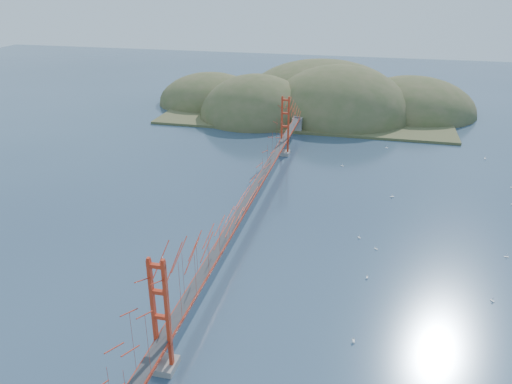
# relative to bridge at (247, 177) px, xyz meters

# --- Properties ---
(ground) EXTENTS (320.00, 320.00, 0.00)m
(ground) POSITION_rel_bridge_xyz_m (0.00, -0.18, -7.01)
(ground) COLOR #2C4158
(ground) RESTS_ON ground
(bridge) EXTENTS (2.20, 94.40, 12.00)m
(bridge) POSITION_rel_bridge_xyz_m (0.00, 0.00, 0.00)
(bridge) COLOR gray
(bridge) RESTS_ON ground
(far_headlands) EXTENTS (84.00, 58.00, 25.00)m
(far_headlands) POSITION_rel_bridge_xyz_m (2.21, 68.33, -7.01)
(far_headlands) COLOR brown
(far_headlands) RESTS_ON ground
(sailboat_16) EXTENTS (0.56, 0.56, 0.59)m
(sailboat_16) POSITION_rel_bridge_xyz_m (16.09, -1.20, -6.87)
(sailboat_16) COLOR white
(sailboat_16) RESTS_ON ground
(sailboat_17) EXTENTS (0.52, 0.51, 0.58)m
(sailboat_17) POSITION_rel_bridge_xyz_m (40.29, 22.34, -6.87)
(sailboat_17) COLOR white
(sailboat_17) RESTS_ON ground
(sailboat_12) EXTENTS (0.56, 0.56, 0.62)m
(sailboat_12) POSITION_rel_bridge_xyz_m (11.72, 25.94, -6.87)
(sailboat_12) COLOR white
(sailboat_12) RESTS_ON ground
(sailboat_7) EXTENTS (0.53, 0.46, 0.60)m
(sailboat_7) POSITION_rel_bridge_xyz_m (19.81, 38.66, -6.87)
(sailboat_7) COLOR white
(sailboat_7) RESTS_ON ground
(sailboat_15) EXTENTS (0.56, 0.65, 0.74)m
(sailboat_15) POSITION_rel_bridge_xyz_m (38.36, 36.29, -6.85)
(sailboat_15) COLOR white
(sailboat_15) RESTS_ON ground
(sailboat_3) EXTENTS (0.66, 0.66, 0.72)m
(sailboat_3) POSITION_rel_bridge_xyz_m (20.63, 13.73, -6.85)
(sailboat_3) COLOR white
(sailboat_3) RESTS_ON ground
(sailboat_10) EXTENTS (0.53, 0.61, 0.70)m
(sailboat_10) POSITION_rel_bridge_xyz_m (16.56, -22.53, -6.85)
(sailboat_10) COLOR white
(sailboat_10) RESTS_ON ground
(sailboat_6) EXTENTS (0.57, 0.57, 0.60)m
(sailboat_6) POSITION_rel_bridge_xyz_m (31.10, -12.33, -6.87)
(sailboat_6) COLOR white
(sailboat_6) RESTS_ON ground
(sailboat_1) EXTENTS (0.54, 0.54, 0.57)m
(sailboat_1) POSITION_rel_bridge_xyz_m (18.40, -3.79, -6.87)
(sailboat_1) COLOR white
(sailboat_1) RESTS_ON ground
(sailboat_14) EXTENTS (0.48, 0.54, 0.61)m
(sailboat_14) POSITION_rel_bridge_xyz_m (17.48, -10.88, -6.87)
(sailboat_14) COLOR white
(sailboat_14) RESTS_ON ground
(sailboat_2) EXTENTS (0.51, 0.42, 0.59)m
(sailboat_2) POSITION_rel_bridge_xyz_m (34.61, -1.96, -6.87)
(sailboat_2) COLOR white
(sailboat_2) RESTS_ON ground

